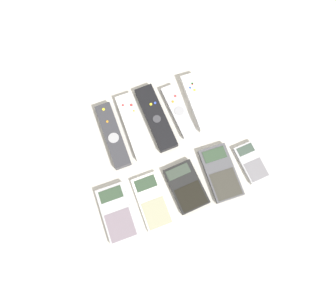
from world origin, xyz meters
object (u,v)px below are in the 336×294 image
calculator_0 (117,213)px  calculator_4 (251,162)px  remote_1 (134,126)px  remote_3 (178,111)px  remote_0 (113,135)px  calculator_3 (221,173)px  remote_4 (198,102)px  calculator_2 (186,187)px  calculator_1 (152,201)px  remote_2 (157,117)px

calculator_0 → calculator_4: 0.41m
remote_1 → remote_3: 0.14m
remote_0 → calculator_3: 0.34m
remote_3 → calculator_4: remote_3 is taller
remote_3 → remote_4: size_ratio=0.93×
calculator_2 → calculator_3: same height
calculator_1 → remote_4: bearing=44.9°
remote_4 → calculator_0: size_ratio=1.21×
remote_2 → calculator_4: size_ratio=1.84×
remote_1 → remote_2: 0.07m
remote_3 → calculator_4: bearing=-61.0°
calculator_1 → calculator_0: bearing=177.7°
remote_1 → calculator_1: remote_1 is taller
calculator_2 → remote_3: bearing=70.6°
remote_4 → remote_0: bearing=-175.1°
remote_0 → calculator_0: (-0.06, -0.22, -0.00)m
remote_0 → calculator_4: remote_0 is taller
calculator_3 → calculator_0: bearing=-177.0°
remote_4 → calculator_4: bearing=-69.6°
calculator_2 → calculator_3: 0.11m
remote_3 → calculator_3: 0.23m
remote_1 → remote_3: bearing=0.1°
remote_1 → calculator_2: remote_1 is taller
remote_2 → calculator_0: 0.31m
calculator_1 → calculator_3: size_ratio=0.95×
calculator_2 → calculator_4: bearing=-3.7°
remote_1 → calculator_4: bearing=-38.3°
remote_4 → calculator_2: (-0.13, -0.23, -0.00)m
calculator_3 → calculator_4: size_ratio=1.40×
remote_0 → remote_3: 0.21m
calculator_1 → calculator_4: bearing=0.6°
remote_2 → calculator_3: bearing=-65.4°
calculator_2 → remote_2: bearing=87.7°
calculator_2 → calculator_3: size_ratio=0.86×
calculator_0 → calculator_3: calculator_0 is taller
remote_1 → calculator_3: remote_1 is taller
calculator_1 → calculator_4: (0.31, 0.00, 0.00)m
remote_1 → calculator_4: 0.36m
remote_0 → remote_2: (0.14, 0.01, -0.00)m
calculator_2 → calculator_1: bearing=178.8°
remote_3 → calculator_0: (-0.27, -0.22, 0.00)m
remote_1 → remote_4: (0.21, 0.00, 0.00)m
remote_2 → remote_4: bearing=-1.1°
calculator_1 → calculator_2: 0.10m
remote_3 → calculator_2: remote_3 is taller
calculator_4 → remote_2: bearing=129.4°
remote_1 → remote_0: bearing=-174.9°
remote_2 → calculator_2: remote_2 is taller
calculator_4 → remote_1: bearing=138.3°
calculator_0 → calculator_1: bearing=-1.3°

